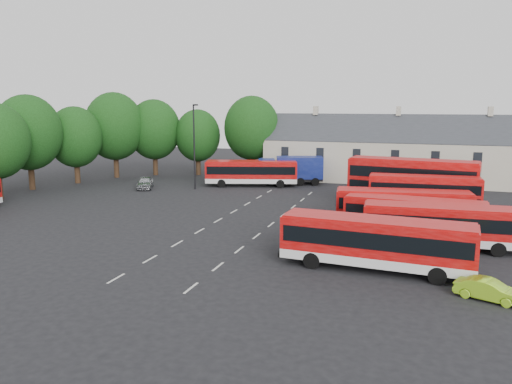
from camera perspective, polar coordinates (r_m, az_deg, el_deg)
ground at (r=43.51m, az=-5.37°, el=-3.83°), size 140.00×140.00×0.00m
lane_markings at (r=44.41m, az=-1.37°, el=-3.49°), size 5.15×33.80×0.01m
treeline at (r=69.34m, az=-14.84°, el=6.67°), size 29.92×32.59×12.01m
terrace_houses at (r=69.00m, az=15.76°, el=4.25°), size 35.70×7.13×10.06m
bus_row_a at (r=32.32m, az=13.54°, el=-5.31°), size 12.01×3.54×3.35m
bus_row_b at (r=34.71m, az=11.64°, el=-4.64°), size 10.37×3.08×2.89m
bus_row_c at (r=38.63m, az=20.57°, el=-3.33°), size 11.32×3.23×3.16m
bus_row_d at (r=41.50m, az=17.59°, el=-2.36°), size 10.95×3.38×3.05m
bus_row_e at (r=44.37m, az=16.44°, el=-1.42°), size 11.42×3.97×3.16m
bus_dd_south at (r=47.84m, az=18.60°, el=-0.27°), size 9.83×2.81×3.98m
bus_dd_north at (r=51.65m, az=17.39°, el=1.21°), size 12.56×4.49×5.04m
bus_north at (r=63.39m, az=-0.54°, el=2.41°), size 11.80×5.66×3.26m
box_truck at (r=65.07m, az=4.07°, el=2.65°), size 8.66×5.00×3.62m
silver_car at (r=63.35m, az=-12.56°, el=1.06°), size 3.42×4.72×1.49m
lime_car at (r=30.00m, az=25.07°, el=-10.11°), size 3.69×2.32×1.15m
lamppost at (r=61.21m, az=-7.06°, el=5.42°), size 0.72×0.38×10.34m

